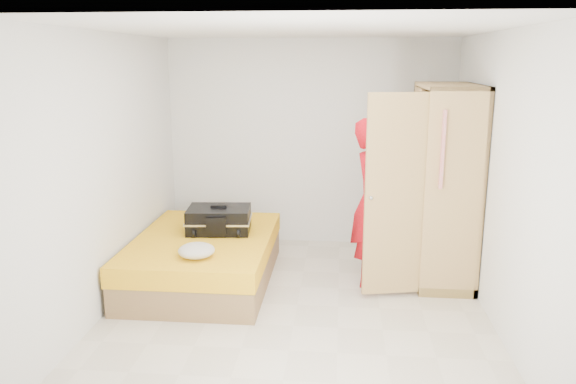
# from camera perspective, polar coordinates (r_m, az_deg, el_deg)

# --- Properties ---
(room) EXTENTS (4.00, 4.02, 2.60)m
(room) POSITION_cam_1_polar(r_m,az_deg,el_deg) (5.20, 1.00, 1.72)
(room) COLOR beige
(room) RESTS_ON ground
(bed) EXTENTS (1.42, 2.02, 0.50)m
(bed) POSITION_cam_1_polar(r_m,az_deg,el_deg) (6.16, -8.50, -6.71)
(bed) COLOR brown
(bed) RESTS_ON ground
(wardrobe) EXTENTS (1.16, 1.31, 2.10)m
(wardrobe) POSITION_cam_1_polar(r_m,az_deg,el_deg) (6.17, 15.18, 0.25)
(wardrobe) COLOR tan
(wardrobe) RESTS_ON ground
(person) EXTENTS (0.47, 0.68, 1.77)m
(person) POSITION_cam_1_polar(r_m,az_deg,el_deg) (5.95, 8.55, -1.06)
(person) COLOR red
(person) RESTS_ON ground
(suitcase) EXTENTS (0.73, 0.57, 0.30)m
(suitcase) POSITION_cam_1_polar(r_m,az_deg,el_deg) (6.20, -7.02, -2.81)
(suitcase) COLOR black
(suitcase) RESTS_ON bed
(round_cushion) EXTENTS (0.35, 0.35, 0.13)m
(round_cushion) POSITION_cam_1_polar(r_m,az_deg,el_deg) (5.46, -9.28, -5.89)
(round_cushion) COLOR beige
(round_cushion) RESTS_ON bed
(pillow) EXTENTS (0.54, 0.35, 0.09)m
(pillow) POSITION_cam_1_polar(r_m,az_deg,el_deg) (6.84, -6.23, -1.99)
(pillow) COLOR beige
(pillow) RESTS_ON bed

